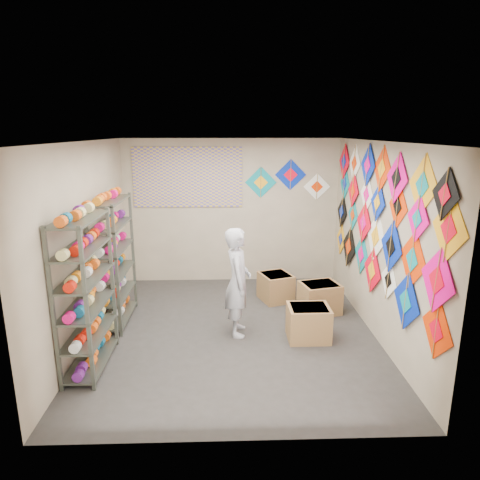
{
  "coord_description": "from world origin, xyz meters",
  "views": [
    {
      "loc": [
        -0.1,
        -5.68,
        2.84
      ],
      "look_at": [
        0.1,
        0.3,
        1.3
      ],
      "focal_mm": 32.0,
      "sensor_mm": 36.0,
      "label": 1
    }
  ],
  "objects_px": {
    "carton_a": "(308,323)",
    "carton_c": "(276,287)",
    "shelf_rack_front": "(86,294)",
    "shopkeeper": "(238,282)",
    "carton_b": "(320,298)",
    "shelf_rack_back": "(113,261)"
  },
  "relations": [
    {
      "from": "shelf_rack_front",
      "to": "carton_b",
      "type": "height_order",
      "value": "shelf_rack_front"
    },
    {
      "from": "shelf_rack_front",
      "to": "carton_a",
      "type": "bearing_deg",
      "value": 12.25
    },
    {
      "from": "carton_a",
      "to": "carton_b",
      "type": "xyz_separation_m",
      "value": [
        0.35,
        0.89,
        0.0
      ]
    },
    {
      "from": "carton_b",
      "to": "carton_c",
      "type": "bearing_deg",
      "value": 126.91
    },
    {
      "from": "shelf_rack_back",
      "to": "carton_b",
      "type": "xyz_separation_m",
      "value": [
        3.16,
        0.21,
        -0.71
      ]
    },
    {
      "from": "shelf_rack_front",
      "to": "shopkeeper",
      "type": "relative_size",
      "value": 1.22
    },
    {
      "from": "shopkeeper",
      "to": "carton_b",
      "type": "xyz_separation_m",
      "value": [
        1.33,
        0.68,
        -0.54
      ]
    },
    {
      "from": "shelf_rack_front",
      "to": "carton_c",
      "type": "distance_m",
      "value": 3.32
    },
    {
      "from": "shelf_rack_front",
      "to": "shopkeeper",
      "type": "distance_m",
      "value": 2.02
    },
    {
      "from": "carton_a",
      "to": "shelf_rack_front",
      "type": "bearing_deg",
      "value": -168.06
    },
    {
      "from": "carton_a",
      "to": "shelf_rack_back",
      "type": "bearing_deg",
      "value": 165.95
    },
    {
      "from": "carton_a",
      "to": "carton_c",
      "type": "height_order",
      "value": "carton_a"
    },
    {
      "from": "shelf_rack_back",
      "to": "carton_b",
      "type": "bearing_deg",
      "value": 3.72
    },
    {
      "from": "carton_c",
      "to": "shelf_rack_back",
      "type": "bearing_deg",
      "value": 176.85
    },
    {
      "from": "carton_a",
      "to": "carton_b",
      "type": "bearing_deg",
      "value": 68.42
    },
    {
      "from": "carton_b",
      "to": "carton_c",
      "type": "relative_size",
      "value": 1.11
    },
    {
      "from": "shelf_rack_back",
      "to": "carton_c",
      "type": "height_order",
      "value": "shelf_rack_back"
    },
    {
      "from": "shelf_rack_back",
      "to": "carton_c",
      "type": "relative_size",
      "value": 3.56
    },
    {
      "from": "carton_a",
      "to": "carton_c",
      "type": "distance_m",
      "value": 1.46
    },
    {
      "from": "shelf_rack_front",
      "to": "shopkeeper",
      "type": "height_order",
      "value": "shelf_rack_front"
    },
    {
      "from": "shopkeeper",
      "to": "carton_a",
      "type": "relative_size",
      "value": 2.72
    },
    {
      "from": "shelf_rack_front",
      "to": "carton_b",
      "type": "xyz_separation_m",
      "value": [
        3.16,
        1.51,
        -0.71
      ]
    }
  ]
}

